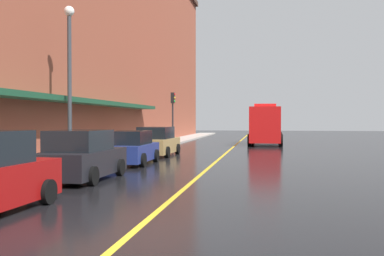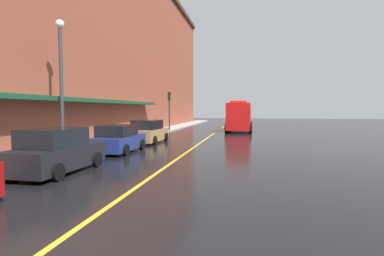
{
  "view_description": "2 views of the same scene",
  "coord_description": "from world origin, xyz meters",
  "views": [
    {
      "loc": [
        2.49,
        -8.14,
        2.15
      ],
      "look_at": [
        -1.99,
        19.38,
        1.63
      ],
      "focal_mm": 42.32,
      "sensor_mm": 36.0,
      "label": 1
    },
    {
      "loc": [
        3.57,
        -3.69,
        2.54
      ],
      "look_at": [
        -0.71,
        19.03,
        1.09
      ],
      "focal_mm": 28.31,
      "sensor_mm": 36.0,
      "label": 2
    }
  ],
  "objects": [
    {
      "name": "lane_center_stripe",
      "position": [
        0.0,
        25.0,
        0.0
      ],
      "size": [
        0.16,
        70.0,
        0.01
      ],
      "primitive_type": "cube",
      "color": "gold",
      "rests_on": "ground"
    },
    {
      "name": "sidewalk_left",
      "position": [
        -6.2,
        25.0,
        0.07
      ],
      "size": [
        2.4,
        70.0,
        0.15
      ],
      "primitive_type": "cube",
      "color": "#ADA8A0",
      "rests_on": "ground"
    },
    {
      "name": "fire_truck",
      "position": [
        2.52,
        31.35,
        1.63
      ],
      "size": [
        2.91,
        8.21,
        3.42
      ],
      "rotation": [
        0.0,
        0.0,
        -1.59
      ],
      "color": "red",
      "rests_on": "ground"
    },
    {
      "name": "parked_car_2",
      "position": [
        -3.95,
        12.86,
        0.76
      ],
      "size": [
        2.16,
        4.16,
        1.61
      ],
      "rotation": [
        0.0,
        0.0,
        1.58
      ],
      "color": "navy",
      "rests_on": "ground"
    },
    {
      "name": "parked_car_3",
      "position": [
        -3.9,
        18.08,
        0.81
      ],
      "size": [
        2.19,
        4.51,
        1.72
      ],
      "rotation": [
        0.0,
        0.0,
        1.55
      ],
      "color": "#A5844C",
      "rests_on": "ground"
    },
    {
      "name": "street_lamp_left",
      "position": [
        -5.95,
        10.47,
        4.4
      ],
      "size": [
        0.44,
        0.44,
        6.94
      ],
      "color": "#33383D",
      "rests_on": "sidewalk_left"
    },
    {
      "name": "parking_meter_1",
      "position": [
        -5.35,
        7.12,
        1.06
      ],
      "size": [
        0.14,
        0.18,
        1.33
      ],
      "color": "#4C4C51",
      "rests_on": "sidewalk_left"
    },
    {
      "name": "parking_meter_0",
      "position": [
        -5.35,
        8.68,
        1.06
      ],
      "size": [
        0.14,
        0.18,
        1.33
      ],
      "color": "#4C4C51",
      "rests_on": "sidewalk_left"
    },
    {
      "name": "traffic_light_near",
      "position": [
        -5.29,
        29.51,
        3.16
      ],
      "size": [
        0.38,
        0.36,
        4.3
      ],
      "color": "#232326",
      "rests_on": "sidewalk_left"
    },
    {
      "name": "parked_car_1",
      "position": [
        -3.98,
        7.1,
        0.83
      ],
      "size": [
        2.15,
        4.41,
        1.78
      ],
      "rotation": [
        0.0,
        0.0,
        1.56
      ],
      "color": "black",
      "rests_on": "ground"
    },
    {
      "name": "brick_building_left",
      "position": [
        -14.24,
        24.0,
        9.45
      ],
      "size": [
        14.85,
        64.0,
        18.88
      ],
      "color": "brown",
      "rests_on": "ground"
    },
    {
      "name": "ground_plane",
      "position": [
        0.0,
        25.0,
        0.0
      ],
      "size": [
        112.0,
        112.0,
        0.0
      ],
      "primitive_type": "plane",
      "color": "black"
    }
  ]
}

